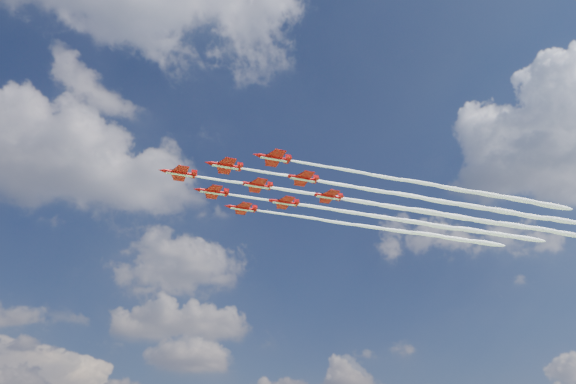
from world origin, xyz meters
The scene contains 9 objects.
jet_lead centered at (20.78, -0.16, 88.21)m, with size 103.26×8.60×2.52m.
jet_row2_port centered at (31.34, -8.09, 88.21)m, with size 103.26×8.60×2.52m.
jet_row2_starb centered at (31.48, 7.58, 88.21)m, with size 103.26×8.60×2.52m.
jet_row3_port centered at (41.90, -16.03, 88.21)m, with size 103.26×8.60×2.52m.
jet_row3_centre centered at (42.04, -0.35, 88.21)m, with size 103.26×8.60×2.52m.
jet_row3_starb centered at (42.18, 15.32, 88.21)m, with size 103.26×8.60×2.52m.
jet_row4_port centered at (52.60, -8.29, 88.21)m, with size 103.26×8.60×2.52m.
jet_row4_starb centered at (52.74, 7.39, 88.21)m, with size 103.26×8.60×2.52m.
jet_tail centered at (63.30, -0.55, 88.21)m, with size 103.26×8.60×2.52m.
Camera 1 is at (-43.43, -131.70, 16.34)m, focal length 35.00 mm.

